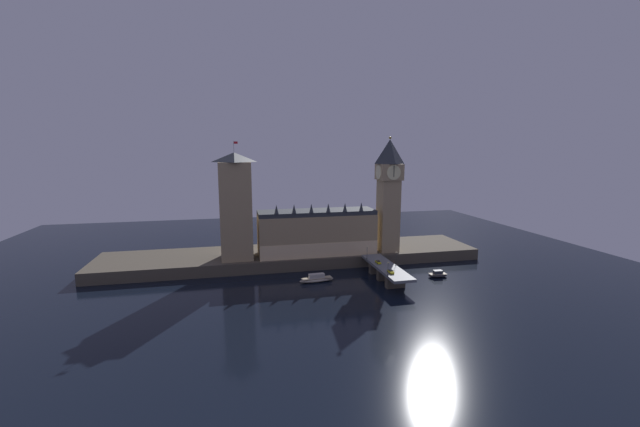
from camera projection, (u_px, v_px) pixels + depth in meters
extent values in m
plane|color=black|center=(305.00, 282.00, 196.76)|extent=(400.00, 400.00, 0.00)
cube|color=#4C4438|center=(293.00, 256.00, 233.79)|extent=(220.00, 42.00, 6.42)
cube|color=tan|center=(317.00, 234.00, 225.79)|extent=(66.90, 19.67, 22.94)
cube|color=beige|center=(321.00, 251.00, 217.39)|extent=(66.90, 0.20, 8.26)
cube|color=#2D3338|center=(317.00, 212.00, 223.74)|extent=(66.90, 18.09, 2.40)
cone|color=#2D3338|center=(276.00, 209.00, 209.94)|extent=(2.40, 2.40, 5.05)
cone|color=#2D3338|center=(294.00, 209.00, 212.00)|extent=(2.40, 2.40, 5.05)
cone|color=#2D3338|center=(311.00, 208.00, 214.06)|extent=(2.40, 2.40, 5.05)
cone|color=#2D3338|center=(328.00, 208.00, 216.12)|extent=(2.40, 2.40, 5.05)
cone|color=#2D3338|center=(345.00, 207.00, 218.18)|extent=(2.40, 2.40, 5.05)
cone|color=#2D3338|center=(361.00, 207.00, 220.24)|extent=(2.40, 2.40, 5.05)
cube|color=tan|center=(388.00, 216.00, 230.11)|extent=(10.99, 10.99, 42.24)
cube|color=tan|center=(389.00, 172.00, 225.94)|extent=(12.97, 12.97, 9.24)
cylinder|color=beige|center=(394.00, 172.00, 219.58)|extent=(8.32, 0.25, 8.32)
cylinder|color=beige|center=(385.00, 171.00, 232.31)|extent=(8.32, 0.25, 8.32)
cylinder|color=beige|center=(400.00, 172.00, 227.37)|extent=(0.25, 8.32, 8.32)
cylinder|color=beige|center=(378.00, 172.00, 224.52)|extent=(0.25, 8.32, 8.32)
cube|color=black|center=(394.00, 171.00, 219.30)|extent=(0.36, 0.10, 6.24)
pyramid|color=#2D3338|center=(390.00, 152.00, 224.07)|extent=(12.97, 12.97, 13.94)
sphere|color=gold|center=(390.00, 138.00, 222.81)|extent=(1.60, 1.60, 1.60)
cube|color=tan|center=(236.00, 211.00, 213.24)|extent=(16.86, 16.86, 53.05)
pyramid|color=#2D3338|center=(234.00, 157.00, 208.54)|extent=(17.20, 17.20, 5.05)
cylinder|color=#99999E|center=(234.00, 147.00, 207.65)|extent=(0.24, 0.24, 6.00)
cube|color=red|center=(236.00, 143.00, 207.54)|extent=(2.00, 0.08, 1.20)
cube|color=slate|center=(386.00, 267.00, 199.77)|extent=(11.05, 46.00, 1.40)
cube|color=#4C4438|center=(395.00, 281.00, 189.29)|extent=(9.39, 3.20, 5.97)
cube|color=#4C4438|center=(386.00, 274.00, 200.37)|extent=(9.39, 3.20, 5.97)
cube|color=#4C4438|center=(378.00, 268.00, 211.44)|extent=(9.39, 3.20, 5.97)
cube|color=yellow|center=(378.00, 262.00, 204.13)|extent=(1.84, 4.57, 0.84)
cube|color=black|center=(378.00, 261.00, 204.03)|extent=(1.51, 2.06, 0.45)
cylinder|color=black|center=(376.00, 262.00, 205.35)|extent=(0.22, 0.64, 0.64)
cylinder|color=black|center=(379.00, 262.00, 205.73)|extent=(0.22, 0.64, 0.64)
cylinder|color=black|center=(378.00, 264.00, 202.62)|extent=(0.22, 0.64, 0.64)
cylinder|color=black|center=(381.00, 263.00, 203.00)|extent=(0.22, 0.64, 0.64)
cube|color=yellow|center=(391.00, 272.00, 188.00)|extent=(1.89, 4.42, 0.96)
cube|color=black|center=(391.00, 270.00, 187.88)|extent=(1.55, 1.99, 0.45)
cylinder|color=black|center=(388.00, 272.00, 189.18)|extent=(0.22, 0.64, 0.64)
cylinder|color=black|center=(391.00, 271.00, 189.57)|extent=(0.22, 0.64, 0.64)
cylinder|color=black|center=(390.00, 273.00, 186.54)|extent=(0.22, 0.64, 0.64)
cylinder|color=black|center=(394.00, 273.00, 186.93)|extent=(0.22, 0.64, 0.64)
cylinder|color=black|center=(394.00, 263.00, 202.67)|extent=(0.28, 0.28, 0.75)
cylinder|color=brown|center=(394.00, 262.00, 202.56)|extent=(0.38, 0.38, 0.63)
sphere|color=tan|center=(394.00, 261.00, 202.50)|extent=(0.20, 0.20, 0.20)
cylinder|color=#2D3333|center=(388.00, 275.00, 184.31)|extent=(0.56, 0.56, 0.50)
cylinder|color=#2D3333|center=(388.00, 269.00, 183.83)|extent=(0.18, 0.18, 5.44)
sphere|color=#F9E5A3|center=(388.00, 262.00, 183.30)|extent=(0.60, 0.60, 0.60)
sphere|color=#F9E5A3|center=(387.00, 263.00, 183.26)|extent=(0.44, 0.44, 0.44)
sphere|color=#F9E5A3|center=(389.00, 263.00, 183.45)|extent=(0.44, 0.44, 0.44)
cylinder|color=#2D3333|center=(396.00, 265.00, 200.75)|extent=(0.56, 0.56, 0.50)
cylinder|color=#2D3333|center=(396.00, 259.00, 200.23)|extent=(0.18, 0.18, 5.95)
sphere|color=#F9E5A3|center=(396.00, 252.00, 199.66)|extent=(0.60, 0.60, 0.60)
sphere|color=#F9E5A3|center=(396.00, 253.00, 199.62)|extent=(0.44, 0.44, 0.44)
sphere|color=#F9E5A3|center=(397.00, 253.00, 199.81)|extent=(0.44, 0.44, 0.44)
cylinder|color=#2D3333|center=(367.00, 258.00, 212.66)|extent=(0.56, 0.56, 0.50)
cylinder|color=#2D3333|center=(367.00, 253.00, 212.14)|extent=(0.18, 0.18, 5.91)
sphere|color=#F9E5A3|center=(367.00, 246.00, 211.57)|extent=(0.60, 0.60, 0.60)
sphere|color=#F9E5A3|center=(366.00, 247.00, 211.53)|extent=(0.44, 0.44, 0.44)
sphere|color=#F9E5A3|center=(368.00, 247.00, 211.72)|extent=(0.44, 0.44, 0.44)
ellipsoid|color=#B2A893|center=(317.00, 280.00, 197.60)|extent=(17.97, 6.06, 2.08)
cube|color=tan|center=(317.00, 278.00, 197.45)|extent=(15.78, 4.96, 0.24)
cube|color=#B7B2A8|center=(317.00, 276.00, 197.26)|extent=(8.15, 3.52, 2.08)
ellipsoid|color=#28282D|center=(438.00, 275.00, 205.17)|extent=(10.41, 5.03, 1.78)
cube|color=tan|center=(438.00, 274.00, 205.04)|extent=(9.14, 4.08, 0.24)
cube|color=#2D333D|center=(438.00, 272.00, 204.88)|extent=(4.73, 3.01, 1.78)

